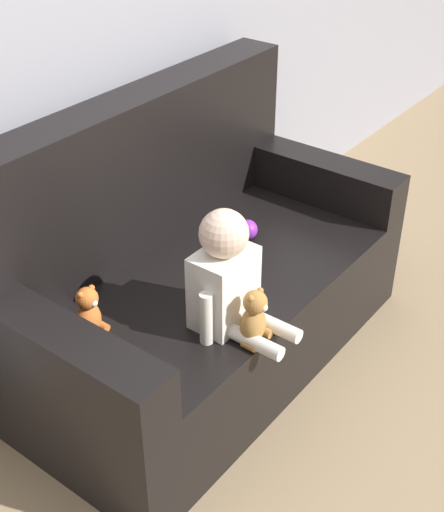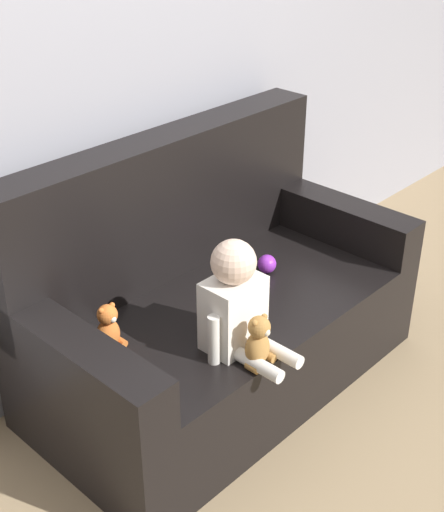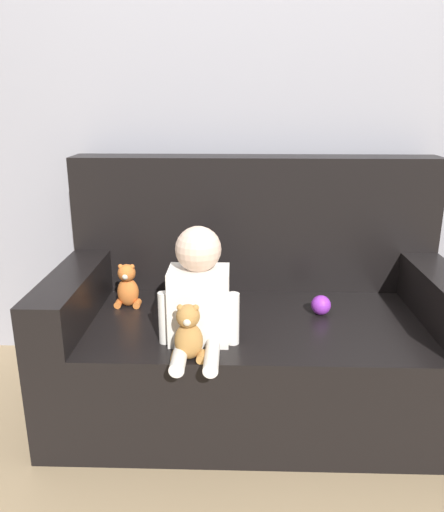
% 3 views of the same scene
% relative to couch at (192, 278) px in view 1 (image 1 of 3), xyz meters
% --- Properties ---
extents(ground_plane, '(12.00, 12.00, 0.00)m').
position_rel_couch_xyz_m(ground_plane, '(0.00, -0.07, -0.34)').
color(ground_plane, '#9E8460').
extents(wall_back, '(8.00, 0.05, 2.60)m').
position_rel_couch_xyz_m(wall_back, '(0.00, 0.43, 0.96)').
color(wall_back, '#93939E').
rests_on(wall_back, ground_plane).
extents(couch, '(1.60, 0.84, 1.01)m').
position_rel_couch_xyz_m(couch, '(0.00, 0.00, 0.00)').
color(couch, black).
rests_on(couch, ground_plane).
extents(person_baby, '(0.29, 0.34, 0.42)m').
position_rel_couch_xyz_m(person_baby, '(-0.21, -0.32, 0.26)').
color(person_baby, white).
rests_on(person_baby, couch).
extents(teddy_bear_brown, '(0.12, 0.09, 0.20)m').
position_rel_couch_xyz_m(teddy_bear_brown, '(-0.23, -0.45, 0.17)').
color(teddy_bear_brown, '#AD7A3D').
rests_on(teddy_bear_brown, couch).
extents(plush_toy_side, '(0.11, 0.08, 0.18)m').
position_rel_couch_xyz_m(plush_toy_side, '(-0.53, -0.01, 0.16)').
color(plush_toy_side, orange).
rests_on(plush_toy_side, couch).
extents(toy_ball, '(0.08, 0.08, 0.08)m').
position_rel_couch_xyz_m(toy_ball, '(0.26, -0.07, 0.12)').
color(toy_ball, purple).
rests_on(toy_ball, couch).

